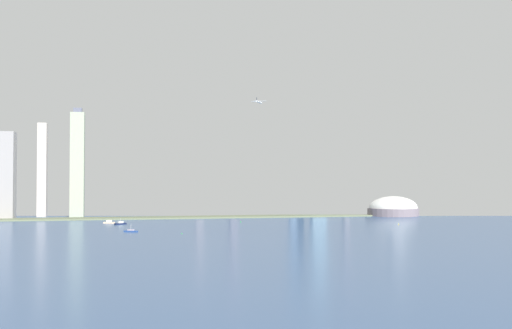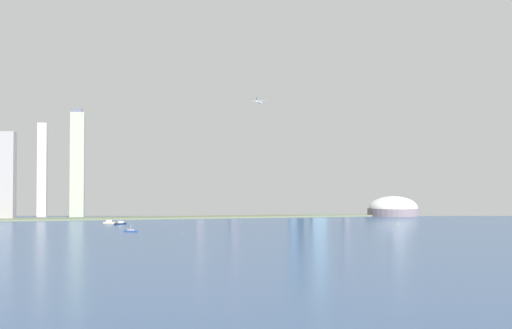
{
  "view_description": "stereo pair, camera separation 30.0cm",
  "coord_description": "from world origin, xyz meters",
  "views": [
    {
      "loc": [
        -129.18,
        -463.62,
        64.85
      ],
      "look_at": [
        58.54,
        465.37,
        88.86
      ],
      "focal_mm": 40.01,
      "sensor_mm": 36.0,
      "label": 1
    },
    {
      "loc": [
        -128.89,
        -463.68,
        64.85
      ],
      "look_at": [
        58.54,
        465.37,
        88.86
      ],
      "focal_mm": 40.01,
      "sensor_mm": 36.0,
      "label": 2
    }
  ],
  "objects": [
    {
      "name": "skyscraper_2",
      "position": [
        -340.5,
        513.23,
        70.39
      ],
      "size": [
        23.99,
        27.47,
        140.78
      ],
      "color": "gray",
      "rests_on": "ground"
    },
    {
      "name": "skyscraper_3",
      "position": [
        -24.06,
        583.13,
        66.28
      ],
      "size": [
        14.29,
        22.45,
        136.44
      ],
      "color": "gray",
      "rests_on": "ground"
    },
    {
      "name": "channel_buoy_1",
      "position": [
        -81.69,
        211.52,
        0.92
      ],
      "size": [
        1.02,
        1.02,
        1.84
      ],
      "primitive_type": "cone",
      "color": "green",
      "rests_on": "ground"
    },
    {
      "name": "channel_buoy_2",
      "position": [
        228.25,
        287.34,
        0.96
      ],
      "size": [
        1.37,
        1.37,
        1.91
      ],
      "primitive_type": "cone",
      "color": "yellow",
      "rests_on": "ground"
    },
    {
      "name": "boat_3",
      "position": [
        -157.61,
        371.54,
        1.64
      ],
      "size": [
        17.31,
        14.03,
        8.98
      ],
      "rotation": [
        0.0,
        0.0,
        0.59
      ],
      "color": "#0D1635",
      "rests_on": "ground"
    },
    {
      "name": "ground_plane",
      "position": [
        0.0,
        0.0,
        0.0
      ],
      "size": [
        6000.0,
        6000.0,
        0.0
      ],
      "primitive_type": "plane",
      "color": "#36527C"
    },
    {
      "name": "skyscraper_1",
      "position": [
        39.02,
        582.85,
        91.31
      ],
      "size": [
        13.82,
        22.64,
        188.36
      ],
      "color": "slate",
      "rests_on": "ground"
    },
    {
      "name": "stadium_dome",
      "position": [
        307.94,
        481.63,
        11.73
      ],
      "size": [
        94.32,
        94.32,
        43.81
      ],
      "color": "slate",
      "rests_on": "ground"
    },
    {
      "name": "observation_tower",
      "position": [
        231.57,
        507.29,
        150.63
      ],
      "size": [
        37.73,
        37.73,
        306.23
      ],
      "color": "gray",
      "rests_on": "ground"
    },
    {
      "name": "skyscraper_7",
      "position": [
        -236.07,
        552.02,
        90.73
      ],
      "size": [
        23.0,
        19.52,
        186.4
      ],
      "color": "#9CA68B",
      "rests_on": "ground"
    },
    {
      "name": "skyscraper_5",
      "position": [
        356.6,
        564.24,
        55.33
      ],
      "size": [
        25.68,
        19.87,
        117.48
      ],
      "color": "#979594",
      "rests_on": "ground"
    },
    {
      "name": "boat_0",
      "position": [
        -141.04,
        251.95,
        1.15
      ],
      "size": [
        17.5,
        13.25,
        9.8
      ],
      "rotation": [
        0.0,
        0.0,
        5.75
      ],
      "color": "navy",
      "rests_on": "ground"
    },
    {
      "name": "airplane",
      "position": [
        61.66,
        456.46,
        192.44
      ],
      "size": [
        22.83,
        22.17,
        7.72
      ],
      "rotation": [
        0.0,
        0.0,
        1.0
      ],
      "color": "silver"
    },
    {
      "name": "skyscraper_6",
      "position": [
        159.08,
        578.86,
        82.95
      ],
      "size": [
        26.04,
        15.29,
        182.67
      ],
      "color": "slate",
      "rests_on": "ground"
    },
    {
      "name": "channel_buoy_0",
      "position": [
        17.32,
        376.85,
        1.02
      ],
      "size": [
        1.56,
        1.56,
        2.04
      ],
      "primitive_type": "cone",
      "color": "green",
      "rests_on": "ground"
    },
    {
      "name": "skyscraper_4",
      "position": [
        187.87,
        533.19,
        77.04
      ],
      "size": [
        26.34,
        19.04,
        154.08
      ],
      "color": "#7EA2B2",
      "rests_on": "ground"
    },
    {
      "name": "boat_2",
      "position": [
        -174.52,
        394.17,
        1.76
      ],
      "size": [
        17.1,
        11.45,
        4.9
      ],
      "rotation": [
        0.0,
        0.0,
        5.84
      ],
      "color": "beige",
      "rests_on": "ground"
    },
    {
      "name": "skyscraper_0",
      "position": [
        -296.84,
        577.39,
        80.89
      ],
      "size": [
        15.12,
        19.52,
        161.78
      ],
      "color": "#BEB1A6",
      "rests_on": "ground"
    },
    {
      "name": "waterfront_pier",
      "position": [
        0.0,
        486.99,
        1.17
      ],
      "size": [
        950.0,
        44.97,
        2.33
      ],
      "primitive_type": "cube",
      "color": "#646E51",
      "rests_on": "ground"
    }
  ]
}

